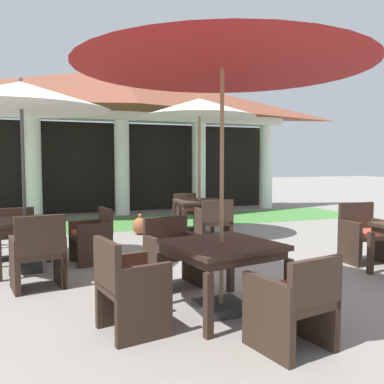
{
  "coord_description": "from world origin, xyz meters",
  "views": [
    {
      "loc": [
        -2.48,
        -4.38,
        1.56
      ],
      "look_at": [
        -0.11,
        1.74,
        1.07
      ],
      "focal_mm": 39.04,
      "sensor_mm": 36.0,
      "label": 1
    }
  ],
  "objects_px": {
    "patio_umbrella_near_foreground": "(222,53)",
    "patio_chair_mid_left_south": "(38,255)",
    "patio_table_near_foreground": "(221,252)",
    "patio_chair_mid_right_north": "(187,212)",
    "patio_chair_far_back_north": "(364,235)",
    "terracotta_urn": "(140,226)",
    "patio_table_mid_right": "(199,205)",
    "patio_chair_near_foreground_west": "(129,288)",
    "patio_chair_mid_right_south": "(214,223)",
    "patio_chair_mid_left_north": "(16,233)",
    "patio_chair_near_foreground_north": "(173,254)",
    "patio_umbrella_mid_right": "(199,109)",
    "patio_umbrella_mid_left": "(21,97)",
    "patio_chair_near_foreground_south": "(293,303)",
    "patio_table_mid_left": "(25,227)",
    "patio_chair_mid_left_east": "(93,237)"
  },
  "relations": [
    {
      "from": "patio_table_mid_left",
      "to": "patio_table_mid_right",
      "type": "height_order",
      "value": "patio_table_mid_right"
    },
    {
      "from": "patio_chair_near_foreground_north",
      "to": "patio_table_mid_right",
      "type": "distance_m",
      "value": 3.43
    },
    {
      "from": "patio_chair_near_foreground_south",
      "to": "patio_chair_mid_left_north",
      "type": "distance_m",
      "value": 4.94
    },
    {
      "from": "patio_table_near_foreground",
      "to": "patio_table_mid_left",
      "type": "bearing_deg",
      "value": 127.71
    },
    {
      "from": "patio_chair_mid_right_north",
      "to": "patio_umbrella_mid_right",
      "type": "bearing_deg",
      "value": 90.0
    },
    {
      "from": "patio_umbrella_near_foreground",
      "to": "patio_chair_far_back_north",
      "type": "height_order",
      "value": "patio_umbrella_near_foreground"
    },
    {
      "from": "patio_table_near_foreground",
      "to": "patio_chair_mid_right_north",
      "type": "bearing_deg",
      "value": 73.28
    },
    {
      "from": "patio_chair_near_foreground_west",
      "to": "patio_table_mid_right",
      "type": "distance_m",
      "value": 4.87
    },
    {
      "from": "patio_chair_mid_left_south",
      "to": "patio_chair_mid_left_north",
      "type": "distance_m",
      "value": 1.94
    },
    {
      "from": "patio_chair_near_foreground_west",
      "to": "patio_chair_mid_right_south",
      "type": "relative_size",
      "value": 1.01
    },
    {
      "from": "patio_table_mid_right",
      "to": "patio_chair_near_foreground_west",
      "type": "bearing_deg",
      "value": -119.68
    },
    {
      "from": "patio_chair_far_back_north",
      "to": "patio_table_mid_right",
      "type": "bearing_deg",
      "value": -58.28
    },
    {
      "from": "patio_table_near_foreground",
      "to": "patio_table_mid_right",
      "type": "height_order",
      "value": "patio_table_mid_right"
    },
    {
      "from": "patio_table_near_foreground",
      "to": "patio_umbrella_mid_right",
      "type": "bearing_deg",
      "value": 70.85
    },
    {
      "from": "patio_chair_mid_right_north",
      "to": "patio_umbrella_mid_left",
      "type": "bearing_deg",
      "value": 42.67
    },
    {
      "from": "patio_table_near_foreground",
      "to": "patio_chair_near_foreground_west",
      "type": "distance_m",
      "value": 1.04
    },
    {
      "from": "patio_chair_mid_left_east",
      "to": "patio_table_mid_right",
      "type": "relative_size",
      "value": 0.83
    },
    {
      "from": "patio_chair_near_foreground_west",
      "to": "patio_chair_mid_left_north",
      "type": "xyz_separation_m",
      "value": [
        -1.04,
        3.59,
        -0.02
      ]
    },
    {
      "from": "patio_chair_near_foreground_north",
      "to": "patio_table_mid_right",
      "type": "height_order",
      "value": "patio_chair_near_foreground_north"
    },
    {
      "from": "patio_chair_mid_left_north",
      "to": "terracotta_urn",
      "type": "height_order",
      "value": "patio_chair_mid_left_north"
    },
    {
      "from": "patio_umbrella_mid_left",
      "to": "patio_chair_mid_left_north",
      "type": "relative_size",
      "value": 3.45
    },
    {
      "from": "patio_umbrella_near_foreground",
      "to": "patio_chair_mid_left_south",
      "type": "relative_size",
      "value": 3.2
    },
    {
      "from": "patio_chair_mid_left_south",
      "to": "patio_chair_mid_right_north",
      "type": "relative_size",
      "value": 1.14
    },
    {
      "from": "patio_table_mid_left",
      "to": "patio_chair_mid_right_south",
      "type": "height_order",
      "value": "patio_chair_mid_right_south"
    },
    {
      "from": "patio_chair_mid_left_south",
      "to": "patio_chair_near_foreground_west",
      "type": "bearing_deg",
      "value": -75.29
    },
    {
      "from": "patio_umbrella_mid_left",
      "to": "patio_chair_mid_right_north",
      "type": "height_order",
      "value": "patio_umbrella_mid_left"
    },
    {
      "from": "patio_chair_mid_left_north",
      "to": "patio_umbrella_near_foreground",
      "type": "bearing_deg",
      "value": 111.97
    },
    {
      "from": "patio_umbrella_near_foreground",
      "to": "patio_umbrella_mid_right",
      "type": "bearing_deg",
      "value": 70.85
    },
    {
      "from": "patio_table_near_foreground",
      "to": "patio_chair_near_foreground_north",
      "type": "bearing_deg",
      "value": 100.4
    },
    {
      "from": "patio_chair_near_foreground_north",
      "to": "patio_chair_mid_right_south",
      "type": "relative_size",
      "value": 0.99
    },
    {
      "from": "patio_umbrella_mid_left",
      "to": "patio_chair_mid_left_north",
      "type": "distance_m",
      "value": 2.27
    },
    {
      "from": "patio_chair_near_foreground_south",
      "to": "terracotta_urn",
      "type": "distance_m",
      "value": 5.77
    },
    {
      "from": "patio_chair_near_foreground_south",
      "to": "patio_table_mid_left",
      "type": "xyz_separation_m",
      "value": [
        -2.08,
        3.46,
        0.24
      ]
    },
    {
      "from": "patio_umbrella_near_foreground",
      "to": "patio_table_near_foreground",
      "type": "bearing_deg",
      "value": -135.0
    },
    {
      "from": "patio_umbrella_mid_left",
      "to": "patio_umbrella_mid_right",
      "type": "height_order",
      "value": "patio_umbrella_mid_right"
    },
    {
      "from": "patio_chair_mid_left_north",
      "to": "patio_chair_mid_right_south",
      "type": "height_order",
      "value": "patio_chair_mid_right_south"
    },
    {
      "from": "patio_chair_mid_right_south",
      "to": "patio_chair_mid_right_north",
      "type": "height_order",
      "value": "patio_chair_mid_right_south"
    },
    {
      "from": "patio_table_near_foreground",
      "to": "patio_chair_mid_right_north",
      "type": "height_order",
      "value": "patio_chair_mid_right_north"
    },
    {
      "from": "patio_chair_far_back_north",
      "to": "terracotta_urn",
      "type": "bearing_deg",
      "value": -50.57
    },
    {
      "from": "patio_table_mid_left",
      "to": "patio_chair_near_foreground_west",
      "type": "bearing_deg",
      "value": -71.31
    },
    {
      "from": "patio_umbrella_mid_right",
      "to": "patio_chair_far_back_north",
      "type": "relative_size",
      "value": 3.17
    },
    {
      "from": "patio_chair_mid_right_south",
      "to": "patio_chair_mid_right_north",
      "type": "relative_size",
      "value": 1.07
    },
    {
      "from": "patio_umbrella_near_foreground",
      "to": "patio_chair_mid_left_north",
      "type": "height_order",
      "value": "patio_umbrella_near_foreground"
    },
    {
      "from": "patio_chair_near_foreground_north",
      "to": "patio_chair_near_foreground_west",
      "type": "distance_m",
      "value": 1.45
    },
    {
      "from": "patio_chair_mid_right_south",
      "to": "terracotta_urn",
      "type": "relative_size",
      "value": 1.95
    },
    {
      "from": "patio_chair_near_foreground_west",
      "to": "patio_chair_mid_right_south",
      "type": "bearing_deg",
      "value": 134.33
    },
    {
      "from": "patio_chair_near_foreground_west",
      "to": "patio_umbrella_near_foreground",
      "type": "bearing_deg",
      "value": 90.0
    },
    {
      "from": "patio_chair_near_foreground_north",
      "to": "patio_chair_near_foreground_south",
      "type": "bearing_deg",
      "value": 90.0
    },
    {
      "from": "patio_chair_near_foreground_north",
      "to": "patio_chair_near_foreground_west",
      "type": "height_order",
      "value": "patio_chair_near_foreground_west"
    },
    {
      "from": "patio_umbrella_near_foreground",
      "to": "patio_chair_mid_left_south",
      "type": "xyz_separation_m",
      "value": [
        -1.74,
        1.5,
        -2.2
      ]
    }
  ]
}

